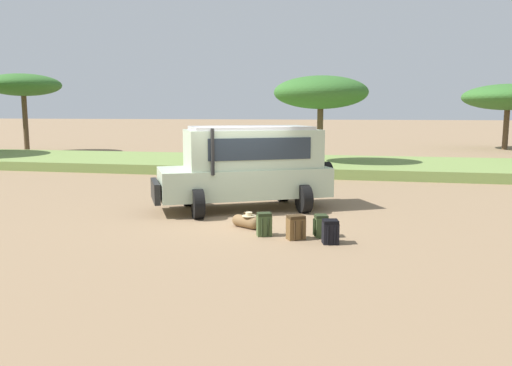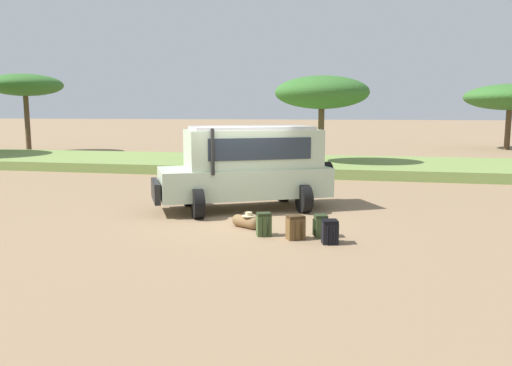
{
  "view_description": "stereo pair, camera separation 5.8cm",
  "coord_description": "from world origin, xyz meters",
  "views": [
    {
      "loc": [
        3.15,
        -12.9,
        2.87
      ],
      "look_at": [
        0.47,
        -0.21,
        1.0
      ],
      "focal_mm": 35.0,
      "sensor_mm": 36.0,
      "label": 1
    },
    {
      "loc": [
        3.2,
        -12.89,
        2.87
      ],
      "look_at": [
        0.47,
        -0.21,
        1.0
      ],
      "focal_mm": 35.0,
      "sensor_mm": 36.0,
      "label": 2
    }
  ],
  "objects": [
    {
      "name": "acacia_tree_left_mid",
      "position": [
        -19.82,
        18.02,
        4.64
      ],
      "size": [
        5.07,
        5.08,
        5.43
      ],
      "color": "brown",
      "rests_on": "ground_plane"
    },
    {
      "name": "safari_vehicle",
      "position": [
        -0.1,
        1.28,
        1.29
      ],
      "size": [
        5.34,
        3.95,
        2.44
      ],
      "color": "#B2C6A8",
      "rests_on": "ground_plane"
    },
    {
      "name": "ground_plane",
      "position": [
        0.0,
        0.0,
        0.0
      ],
      "size": [
        320.0,
        320.0,
        0.0
      ],
      "primitive_type": "plane",
      "color": "#8C7051"
    },
    {
      "name": "backpack_beside_front_wheel",
      "position": [
        1.0,
        -1.79,
        0.26
      ],
      "size": [
        0.4,
        0.41,
        0.54
      ],
      "color": "#42562D",
      "rests_on": "ground_plane"
    },
    {
      "name": "backpack_cluster_center",
      "position": [
        2.54,
        -2.16,
        0.26
      ],
      "size": [
        0.4,
        0.46,
        0.53
      ],
      "color": "black",
      "rests_on": "ground_plane"
    },
    {
      "name": "backpack_near_rear_wheel",
      "position": [
        1.76,
        -1.96,
        0.27
      ],
      "size": [
        0.46,
        0.46,
        0.55
      ],
      "color": "brown",
      "rests_on": "ground_plane"
    },
    {
      "name": "acacia_tree_centre_back",
      "position": [
        1.2,
        11.17,
        3.73
      ],
      "size": [
        4.46,
        3.86,
        4.54
      ],
      "color": "brown",
      "rests_on": "ground_plane"
    },
    {
      "name": "grass_bank",
      "position": [
        0.0,
        11.69,
        0.22
      ],
      "size": [
        120.0,
        7.0,
        0.44
      ],
      "color": "olive",
      "rests_on": "ground_plane"
    },
    {
      "name": "backpack_outermost",
      "position": [
        2.31,
        -1.62,
        0.25
      ],
      "size": [
        0.43,
        0.38,
        0.52
      ],
      "color": "#42562D",
      "rests_on": "ground_plane"
    },
    {
      "name": "duffel_bag_low_black_case",
      "position": [
        0.41,
        -1.1,
        0.16
      ],
      "size": [
        0.77,
        0.58,
        0.41
      ],
      "color": "brown",
      "rests_on": "ground_plane"
    },
    {
      "name": "acacia_tree_right_mid",
      "position": [
        13.77,
        27.81,
        3.9
      ],
      "size": [
        6.54,
        6.81,
        4.88
      ],
      "color": "brown",
      "rests_on": "ground_plane"
    }
  ]
}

